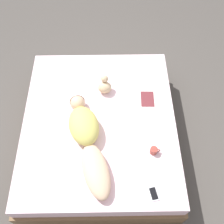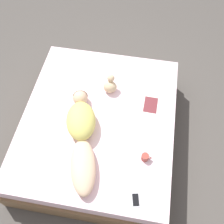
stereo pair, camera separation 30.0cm
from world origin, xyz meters
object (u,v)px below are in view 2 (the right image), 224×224
Objects in this scene: open_magazine at (141,103)px; coffee_mug at (145,157)px; person at (82,133)px; cell_phone at (136,200)px.

open_magazine is 0.70m from coffee_mug.
person reaches higher than cell_phone.
coffee_mug is at bearing 72.06° from cell_phone.
coffee_mug is at bearing -78.59° from open_magazine.
coffee_mug is (0.71, -0.14, -0.05)m from person.
person is at bearing 126.62° from cell_phone.
person is 0.81m from open_magazine.
coffee_mug is at bearing -26.54° from person.
open_magazine is at bearing 27.63° from person.
person is 2.56× the size of open_magazine.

